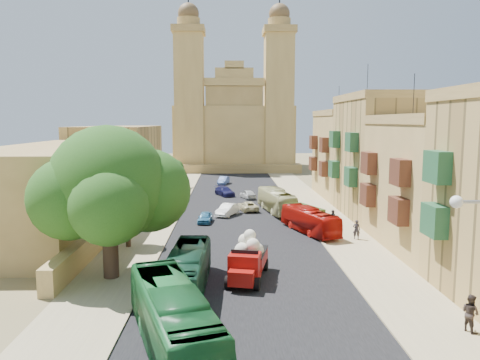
{
  "coord_description": "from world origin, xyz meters",
  "views": [
    {
      "loc": [
        -1.41,
        -27.53,
        10.73
      ],
      "look_at": [
        0.0,
        26.0,
        4.0
      ],
      "focal_mm": 35.0,
      "sensor_mm": 36.0,
      "label": 1
    }
  ],
  "objects_px": {
    "street_tree_a": "(127,209)",
    "red_truck": "(248,259)",
    "olive_pickup": "(304,216)",
    "car_cream": "(248,206)",
    "bus_green_south": "(173,319)",
    "bus_cream_east": "(277,201)",
    "pedestrian_c": "(333,219)",
    "bus_green_north": "(187,271)",
    "ficus_tree": "(110,188)",
    "car_white_a": "(228,210)",
    "street_tree_d": "(175,169)",
    "car_blue_b": "(224,180)",
    "street_tree_b": "(150,190)",
    "car_white_b": "(248,194)",
    "church": "(234,127)",
    "car_dkblue": "(225,191)",
    "bus_red_east": "(310,221)",
    "car_blue_a": "(205,217)",
    "pedestrian_b": "(470,313)",
    "street_tree_c": "(165,177)",
    "pedestrian_a": "(356,230)"
  },
  "relations": [
    {
      "from": "street_tree_a",
      "to": "bus_cream_east",
      "type": "relative_size",
      "value": 0.51
    },
    {
      "from": "red_truck",
      "to": "car_blue_b",
      "type": "relative_size",
      "value": 1.49
    },
    {
      "from": "street_tree_c",
      "to": "pedestrian_a",
      "type": "relative_size",
      "value": 2.67
    },
    {
      "from": "street_tree_b",
      "to": "car_blue_b",
      "type": "height_order",
      "value": "street_tree_b"
    },
    {
      "from": "street_tree_d",
      "to": "car_dkblue",
      "type": "relative_size",
      "value": 1.04
    },
    {
      "from": "olive_pickup",
      "to": "car_white_a",
      "type": "distance_m",
      "value": 9.48
    },
    {
      "from": "street_tree_b",
      "to": "street_tree_c",
      "type": "relative_size",
      "value": 0.97
    },
    {
      "from": "pedestrian_a",
      "to": "bus_green_north",
      "type": "bearing_deg",
      "value": 60.06
    },
    {
      "from": "street_tree_b",
      "to": "car_cream",
      "type": "bearing_deg",
      "value": 19.99
    },
    {
      "from": "car_cream",
      "to": "bus_red_east",
      "type": "bearing_deg",
      "value": 103.32
    },
    {
      "from": "church",
      "to": "car_dkblue",
      "type": "height_order",
      "value": "church"
    },
    {
      "from": "bus_red_east",
      "to": "car_dkblue",
      "type": "xyz_separation_m",
      "value": [
        -8.38,
        23.05,
        -0.55
      ]
    },
    {
      "from": "pedestrian_c",
      "to": "bus_green_north",
      "type": "bearing_deg",
      "value": -61.4
    },
    {
      "from": "street_tree_d",
      "to": "car_white_b",
      "type": "relative_size",
      "value": 1.27
    },
    {
      "from": "street_tree_c",
      "to": "street_tree_d",
      "type": "xyz_separation_m",
      "value": [
        0.0,
        12.0,
        -0.14
      ]
    },
    {
      "from": "car_white_b",
      "to": "red_truck",
      "type": "bearing_deg",
      "value": 70.18
    },
    {
      "from": "street_tree_a",
      "to": "car_cream",
      "type": "height_order",
      "value": "street_tree_a"
    },
    {
      "from": "red_truck",
      "to": "olive_pickup",
      "type": "bearing_deg",
      "value": 68.45
    },
    {
      "from": "olive_pickup",
      "to": "bus_green_north",
      "type": "bearing_deg",
      "value": -118.93
    },
    {
      "from": "ficus_tree",
      "to": "bus_green_south",
      "type": "distance_m",
      "value": 12.76
    },
    {
      "from": "street_tree_b",
      "to": "car_white_b",
      "type": "xyz_separation_m",
      "value": [
        11.37,
        12.92,
        -2.52
      ]
    },
    {
      "from": "street_tree_d",
      "to": "bus_green_south",
      "type": "xyz_separation_m",
      "value": [
        6.0,
        -54.57,
        -1.55
      ]
    },
    {
      "from": "ficus_tree",
      "to": "car_dkblue",
      "type": "xyz_separation_m",
      "value": [
        7.53,
        35.64,
        -5.57
      ]
    },
    {
      "from": "church",
      "to": "pedestrian_b",
      "type": "distance_m",
      "value": 84.73
    },
    {
      "from": "church",
      "to": "red_truck",
      "type": "xyz_separation_m",
      "value": [
        -0.06,
        -75.23,
        -8.08
      ]
    },
    {
      "from": "pedestrian_a",
      "to": "red_truck",
      "type": "bearing_deg",
      "value": 63.43
    },
    {
      "from": "street_tree_c",
      "to": "car_cream",
      "type": "relative_size",
      "value": 1.18
    },
    {
      "from": "olive_pickup",
      "to": "bus_red_east",
      "type": "relative_size",
      "value": 0.6
    },
    {
      "from": "red_truck",
      "to": "car_blue_a",
      "type": "relative_size",
      "value": 1.75
    },
    {
      "from": "street_tree_d",
      "to": "car_blue_a",
      "type": "xyz_separation_m",
      "value": [
        6.15,
        -26.58,
        -2.52
      ]
    },
    {
      "from": "bus_green_north",
      "to": "pedestrian_b",
      "type": "distance_m",
      "value": 16.15
    },
    {
      "from": "car_cream",
      "to": "bus_green_south",
      "type": "bearing_deg",
      "value": 69.33
    },
    {
      "from": "street_tree_a",
      "to": "pedestrian_b",
      "type": "relative_size",
      "value": 2.54
    },
    {
      "from": "bus_cream_east",
      "to": "pedestrian_b",
      "type": "bearing_deg",
      "value": 91.84
    },
    {
      "from": "car_dkblue",
      "to": "pedestrian_c",
      "type": "distance_m",
      "value": 24.05
    },
    {
      "from": "street_tree_a",
      "to": "car_white_b",
      "type": "bearing_deg",
      "value": 65.48
    },
    {
      "from": "street_tree_a",
      "to": "car_blue_a",
      "type": "relative_size",
      "value": 1.48
    },
    {
      "from": "ficus_tree",
      "to": "car_white_a",
      "type": "height_order",
      "value": "ficus_tree"
    },
    {
      "from": "bus_green_south",
      "to": "pedestrian_c",
      "type": "xyz_separation_m",
      "value": [
        13.13,
        24.84,
        -0.58
      ]
    },
    {
      "from": "car_blue_b",
      "to": "church",
      "type": "bearing_deg",
      "value": 97.06
    },
    {
      "from": "street_tree_c",
      "to": "ficus_tree",
      "type": "bearing_deg",
      "value": -88.94
    },
    {
      "from": "olive_pickup",
      "to": "bus_cream_east",
      "type": "height_order",
      "value": "bus_cream_east"
    },
    {
      "from": "street_tree_a",
      "to": "bus_cream_east",
      "type": "bearing_deg",
      "value": 46.3
    },
    {
      "from": "ficus_tree",
      "to": "street_tree_b",
      "type": "bearing_deg",
      "value": 91.7
    },
    {
      "from": "street_tree_a",
      "to": "bus_green_north",
      "type": "bearing_deg",
      "value": -61.39
    },
    {
      "from": "olive_pickup",
      "to": "pedestrian_c",
      "type": "distance_m",
      "value": 3.15
    },
    {
      "from": "car_blue_a",
      "to": "car_white_a",
      "type": "bearing_deg",
      "value": 62.38
    },
    {
      "from": "street_tree_a",
      "to": "red_truck",
      "type": "relative_size",
      "value": 0.85
    },
    {
      "from": "street_tree_d",
      "to": "car_cream",
      "type": "bearing_deg",
      "value": -61.19
    },
    {
      "from": "street_tree_a",
      "to": "car_white_b",
      "type": "distance_m",
      "value": 27.52
    }
  ]
}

